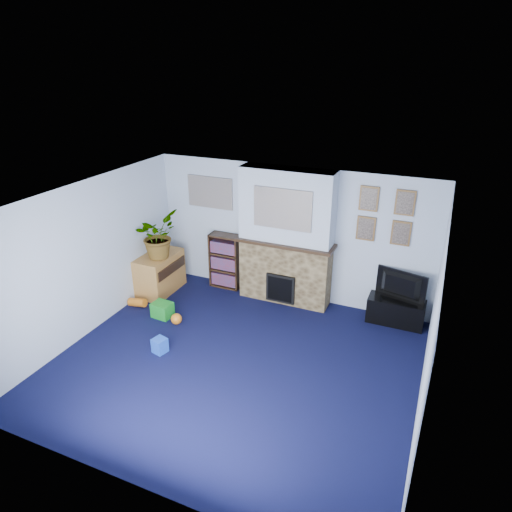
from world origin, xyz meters
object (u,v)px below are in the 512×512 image
at_px(tv_stand, 396,311).
at_px(television, 399,286).
at_px(sideboard, 160,274).
at_px(bookshelf, 226,262).

xyz_separation_m(tv_stand, television, (0.00, 0.02, 0.44)).
relative_size(tv_stand, television, 1.10).
height_order(television, sideboard, television).
bearing_deg(television, bookshelf, 13.20).
relative_size(television, bookshelf, 0.79).
height_order(television, bookshelf, bookshelf).
bearing_deg(sideboard, television, 8.30).
bearing_deg(sideboard, tv_stand, 8.03).
relative_size(tv_stand, bookshelf, 0.86).
relative_size(bookshelf, sideboard, 1.11).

